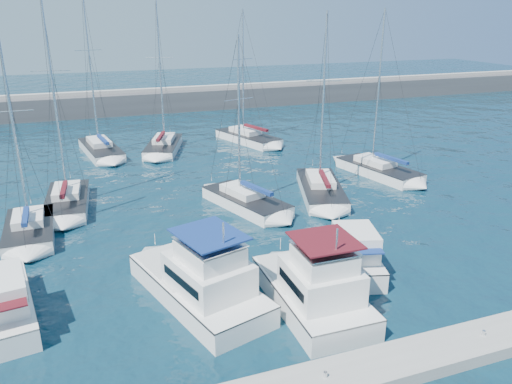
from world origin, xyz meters
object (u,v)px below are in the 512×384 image
object	(u,v)px
sailboat_mid_a	(30,230)
sailboat_mid_b	(67,201)
sailboat_back_c	(248,138)
motor_yacht_stbd_outer	(352,255)
sailboat_mid_e	(378,170)
motor_yacht_port_inner	(202,283)
sailboat_mid_d	(321,189)
sailboat_back_a	(101,149)
sailboat_back_b	(164,146)
motor_yacht_port_outer	(3,305)
motor_yacht_stbd_inner	(315,290)
sailboat_mid_c	(246,201)

from	to	relation	value
sailboat_mid_a	sailboat_mid_b	size ratio (longest dim) A/B	0.81
sailboat_back_c	motor_yacht_stbd_outer	bearing A→B (deg)	-117.28
sailboat_mid_e	sailboat_back_c	size ratio (longest dim) A/B	1.00
motor_yacht_port_inner	sailboat_mid_d	xyz separation A→B (m)	(13.28, 12.50, -0.62)
sailboat_back_a	sailboat_back_b	world-z (taller)	sailboat_back_a
motor_yacht_port_outer	sailboat_mid_d	world-z (taller)	sailboat_mid_d
motor_yacht_port_inner	sailboat_back_c	xyz separation A→B (m)	(13.51, 31.60, -0.62)
motor_yacht_stbd_outer	sailboat_mid_d	bearing A→B (deg)	87.47
motor_yacht_stbd_outer	sailboat_mid_e	world-z (taller)	sailboat_mid_e
motor_yacht_stbd_inner	sailboat_back_a	world-z (taller)	sailboat_back_a
motor_yacht_port_inner	sailboat_mid_d	size ratio (longest dim) A/B	0.67
motor_yacht_port_outer	sailboat_mid_e	size ratio (longest dim) A/B	0.50
motor_yacht_port_outer	motor_yacht_port_inner	distance (m)	9.71
motor_yacht_port_inner	sailboat_back_a	bearing A→B (deg)	79.04
motor_yacht_port_inner	sailboat_mid_b	xyz separation A→B (m)	(-6.53, 16.71, -0.58)
sailboat_mid_b	sailboat_mid_c	world-z (taller)	sailboat_mid_b
motor_yacht_port_inner	motor_yacht_stbd_inner	xyz separation A→B (m)	(5.22, -2.60, 0.00)
motor_yacht_stbd_inner	sailboat_back_c	bearing A→B (deg)	77.00
motor_yacht_stbd_inner	sailboat_back_c	xyz separation A→B (m)	(8.29, 34.20, -0.62)
sailboat_back_c	sailboat_mid_a	bearing A→B (deg)	-158.05
sailboat_mid_b	sailboat_mid_d	distance (m)	20.26
motor_yacht_stbd_outer	sailboat_mid_d	xyz separation A→B (m)	(4.14, 12.08, -0.43)
sailboat_mid_a	sailboat_mid_c	xyz separation A→B (m)	(15.49, 0.13, -0.01)
sailboat_mid_b	sailboat_mid_c	size ratio (longest dim) A/B	1.26
motor_yacht_port_inner	sailboat_mid_b	world-z (taller)	sailboat_mid_b
motor_yacht_stbd_inner	sailboat_mid_a	world-z (taller)	sailboat_mid_a
motor_yacht_stbd_outer	sailboat_mid_b	xyz separation A→B (m)	(-15.67, 16.29, -0.39)
motor_yacht_port_inner	motor_yacht_stbd_inner	world-z (taller)	same
sailboat_mid_c	sailboat_mid_d	xyz separation A→B (m)	(6.77, 0.48, 0.00)
motor_yacht_stbd_inner	sailboat_back_b	bearing A→B (deg)	93.50
sailboat_mid_d	sailboat_back_c	xyz separation A→B (m)	(0.23, 19.11, 0.01)
motor_yacht_port_outer	motor_yacht_stbd_inner	bearing A→B (deg)	-24.74
motor_yacht_port_outer	sailboat_mid_a	distance (m)	10.30
sailboat_mid_c	sailboat_mid_a	bearing A→B (deg)	161.92
motor_yacht_port_inner	sailboat_mid_a	bearing A→B (deg)	110.69
sailboat_mid_d	sailboat_mid_b	bearing A→B (deg)	-173.42
sailboat_mid_c	motor_yacht_port_outer	bearing A→B (deg)	-165.66
sailboat_back_a	sailboat_back_c	bearing A→B (deg)	-9.96
motor_yacht_stbd_inner	sailboat_back_b	world-z (taller)	sailboat_back_b
sailboat_back_a	motor_yacht_stbd_outer	bearing A→B (deg)	-77.57
sailboat_back_a	sailboat_mid_d	bearing A→B (deg)	-58.71
sailboat_back_b	motor_yacht_port_outer	bearing A→B (deg)	-94.86
motor_yacht_stbd_outer	motor_yacht_port_inner	bearing A→B (deg)	-160.97
motor_yacht_stbd_outer	sailboat_mid_a	world-z (taller)	sailboat_mid_a
motor_yacht_port_inner	sailboat_back_c	size ratio (longest dim) A/B	0.66
motor_yacht_port_outer	sailboat_mid_d	distance (m)	25.32
sailboat_mid_a	sailboat_back_b	xyz separation A→B (m)	(12.51, 19.18, 0.01)
sailboat_mid_d	sailboat_back_c	distance (m)	19.11
motor_yacht_stbd_outer	sailboat_back_b	world-z (taller)	sailboat_back_b
sailboat_mid_b	sailboat_mid_c	distance (m)	13.86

